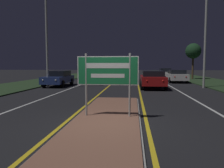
% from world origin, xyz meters
% --- Properties ---
extents(ground_plane, '(160.00, 160.00, 0.00)m').
position_xyz_m(ground_plane, '(0.00, 0.00, 0.00)').
color(ground_plane, black).
extents(median_island, '(2.28, 8.88, 0.10)m').
position_xyz_m(median_island, '(0.00, 0.63, 0.04)').
color(median_island, '#999993').
rests_on(median_island, ground_plane).
extents(verge_left, '(5.00, 100.00, 0.08)m').
position_xyz_m(verge_left, '(-9.50, 20.00, 0.04)').
color(verge_left, '#23381E').
rests_on(verge_left, ground_plane).
extents(verge_right, '(5.00, 100.00, 0.08)m').
position_xyz_m(verge_right, '(9.50, 20.00, 0.04)').
color(verge_right, '#23381E').
rests_on(verge_right, ground_plane).
extents(centre_line_yellow_left, '(0.12, 70.00, 0.01)m').
position_xyz_m(centre_line_yellow_left, '(-1.33, 25.00, 0.00)').
color(centre_line_yellow_left, gold).
rests_on(centre_line_yellow_left, ground_plane).
extents(centre_line_yellow_right, '(0.12, 70.00, 0.01)m').
position_xyz_m(centre_line_yellow_right, '(1.33, 25.00, 0.00)').
color(centre_line_yellow_right, gold).
rests_on(centre_line_yellow_right, ground_plane).
extents(lane_line_white_left, '(0.12, 70.00, 0.01)m').
position_xyz_m(lane_line_white_left, '(-4.20, 25.00, 0.00)').
color(lane_line_white_left, silver).
rests_on(lane_line_white_left, ground_plane).
extents(lane_line_white_right, '(0.12, 70.00, 0.01)m').
position_xyz_m(lane_line_white_right, '(4.20, 25.00, 0.00)').
color(lane_line_white_right, silver).
rests_on(lane_line_white_right, ground_plane).
extents(edge_line_white_left, '(0.10, 70.00, 0.01)m').
position_xyz_m(edge_line_white_left, '(-7.20, 25.00, 0.00)').
color(edge_line_white_left, silver).
rests_on(edge_line_white_left, ground_plane).
extents(edge_line_white_right, '(0.10, 70.00, 0.01)m').
position_xyz_m(edge_line_white_right, '(7.20, 25.00, 0.00)').
color(edge_line_white_right, silver).
rests_on(edge_line_white_right, ground_plane).
extents(highway_sign, '(2.12, 0.07, 2.19)m').
position_xyz_m(highway_sign, '(0.00, 0.63, 1.61)').
color(highway_sign, '#9E9E99').
rests_on(highway_sign, median_island).
extents(streetlight_left_near, '(0.50, 0.50, 9.16)m').
position_xyz_m(streetlight_left_near, '(-6.14, 10.43, 5.75)').
color(streetlight_left_near, '#9E9E99').
rests_on(streetlight_left_near, ground_plane).
extents(streetlight_right_near, '(0.47, 0.47, 10.32)m').
position_xyz_m(streetlight_right_near, '(6.67, 11.77, 6.22)').
color(streetlight_right_near, '#9E9E99').
rests_on(streetlight_right_near, ground_plane).
extents(car_receding_0, '(1.98, 4.34, 1.43)m').
position_xyz_m(car_receding_0, '(2.42, 11.00, 0.78)').
color(car_receding_0, maroon).
rests_on(car_receding_0, ground_plane).
extents(car_receding_1, '(1.94, 4.78, 1.38)m').
position_xyz_m(car_receding_1, '(5.61, 18.03, 0.73)').
color(car_receding_1, silver).
rests_on(car_receding_1, ground_plane).
extents(car_receding_2, '(1.86, 4.60, 1.42)m').
position_xyz_m(car_receding_2, '(5.68, 27.54, 0.75)').
color(car_receding_2, '#B7B7BC').
rests_on(car_receding_2, ground_plane).
extents(car_approaching_0, '(1.88, 4.39, 1.38)m').
position_xyz_m(car_approaching_0, '(-5.88, 12.28, 0.73)').
color(car_approaching_0, navy).
rests_on(car_approaching_0, ground_plane).
extents(roadside_palm_right, '(2.00, 2.00, 4.67)m').
position_xyz_m(roadside_palm_right, '(8.63, 22.82, 3.70)').
color(roadside_palm_right, '#4C3823').
rests_on(roadside_palm_right, verge_right).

